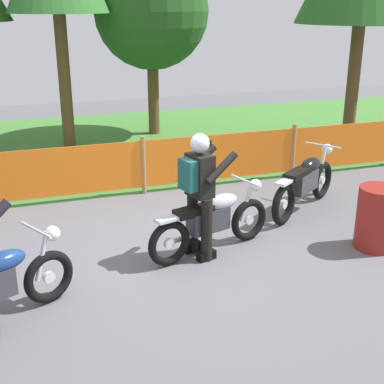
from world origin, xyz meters
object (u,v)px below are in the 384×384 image
Objects in this scene: motorcycle_third at (212,221)px; oil_drum at (378,218)px; rider_third at (199,189)px; motorcycle_trailing at (305,182)px.

motorcycle_third is 2.29m from oil_drum.
rider_third reaches higher than oil_drum.
oil_drum is at bearing -31.76° from motorcycle_third.
rider_third reaches higher than motorcycle_third.
rider_third is at bearing 170.22° from motorcycle_trailing.
oil_drum is (2.42, -0.54, -0.51)m from rider_third.
rider_third reaches higher than motorcycle_trailing.
motorcycle_trailing reaches higher than oil_drum.
motorcycle_third is 2.18× the size of oil_drum.
oil_drum is at bearing -116.28° from motorcycle_trailing.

